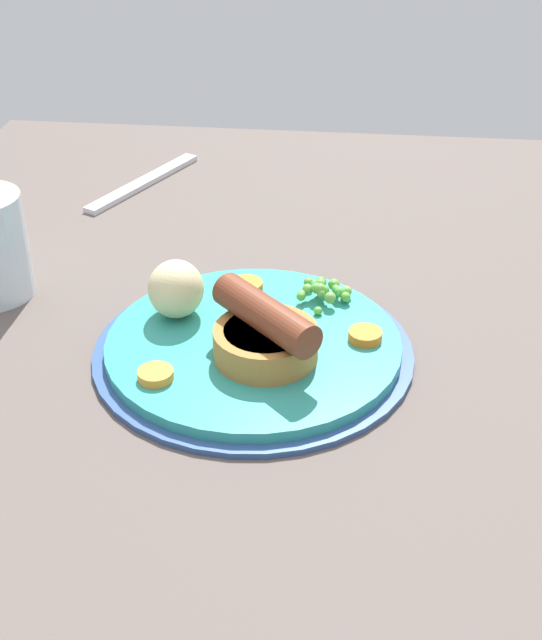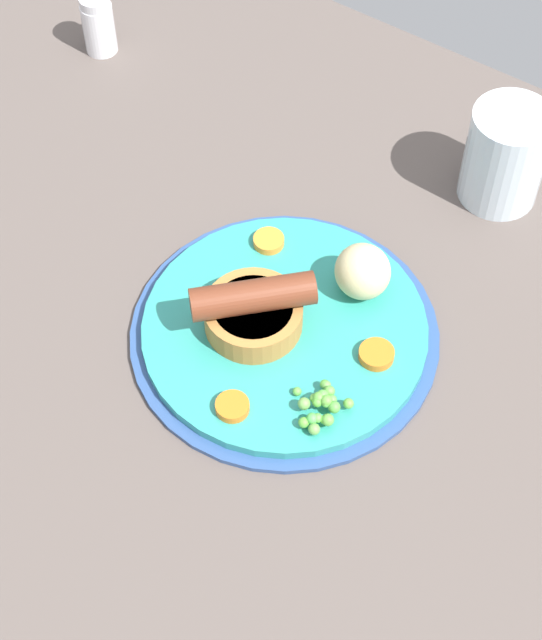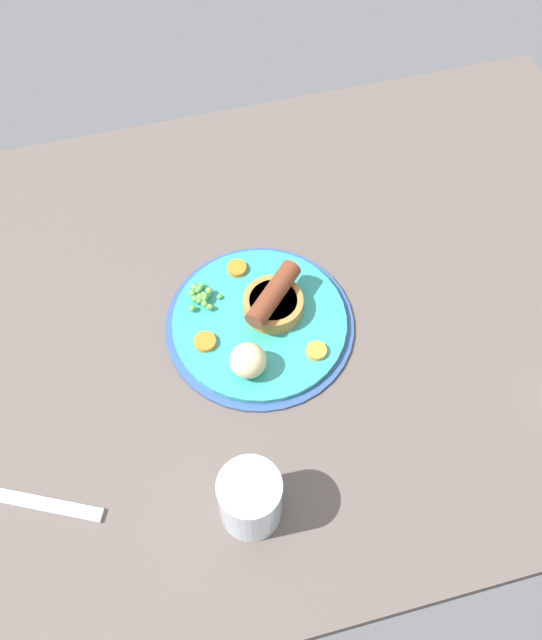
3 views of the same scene
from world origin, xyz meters
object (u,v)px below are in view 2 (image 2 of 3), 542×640
Objects in this scene: potato_chunk_0 at (363,272)px; pea_pile at (321,405)px; drinking_glass at (505,156)px; salt_shaker at (98,24)px; dinner_plate at (285,332)px; sausage_pudding at (250,313)px; carrot_slice_2 at (376,354)px; carrot_slice_1 at (232,407)px; carrot_slice_0 at (269,241)px.

pea_pile is at bearing 107.08° from potato_chunk_0.
drinking_glass is 1.47× the size of salt_shaker.
salt_shaker is (34.96, -19.14, 2.56)cm from dinner_plate.
salt_shaker is at bearing 6.60° from drinking_glass.
potato_chunk_0 is (-5.34, -8.28, 0.36)cm from sausage_pudding.
pea_pile reaches higher than carrot_slice_2.
sausage_pudding reaches higher than carrot_slice_1.
carrot_slice_2 is at bearing 157.59° from salt_shaker.
dinner_plate is 2.84× the size of sausage_pudding.
carrot_slice_1 is at bearing -110.44° from sausage_pudding.
potato_chunk_0 is (3.62, -11.79, 1.39)cm from pea_pile.
drinking_glass is at bearing 25.37° from sausage_pudding.
potato_chunk_0 is 40.09cm from salt_shaker.
drinking_glass reaches higher than carrot_slice_2.
salt_shaker reaches higher than pea_pile.
potato_chunk_0 is at bearing 77.24° from drinking_glass.
drinking_glass reaches higher than carrot_slice_1.
drinking_glass reaches higher than dinner_plate.
salt_shaker reaches higher than carrot_slice_0.
drinking_glass is at bearing -126.58° from carrot_slice_0.
potato_chunk_0 is 15.66cm from carrot_slice_1.
potato_chunk_0 is 0.76× the size of salt_shaker.
potato_chunk_0 is at bearing -72.92° from pea_pile.
pea_pile is at bearing 137.64° from carrot_slice_0.
sausage_pudding is 1.86× the size of potato_chunk_0.
potato_chunk_0 is 1.81× the size of carrot_slice_0.
drinking_glass is at bearing -173.40° from salt_shaker.
sausage_pudding is 38.77cm from salt_shaker.
dinner_plate is at bearing 11.59° from carrot_slice_2.
dinner_plate is 8.67cm from pea_pile.
carrot_slice_1 is (-6.95, 15.19, 0.02)cm from carrot_slice_0.
salt_shaker is (42.01, 4.86, -1.54)cm from drinking_glass.
drinking_glass reaches higher than sausage_pudding.
carrot_slice_1 is (-3.21, 7.10, -1.66)cm from sausage_pudding.
drinking_glass is (-9.27, -25.62, 1.23)cm from sausage_pudding.
salt_shaker is (41.71, -24.27, 0.72)cm from pea_pile.
potato_chunk_0 reaches higher than carrot_slice_2.
carrot_slice_1 is 45.51cm from salt_shaker.
drinking_glass is at bearing -88.46° from carrot_slice_2.
potato_chunk_0 is at bearing -97.90° from carrot_slice_1.
carrot_slice_2 is (-0.91, -6.70, -0.61)cm from pea_pile.
sausage_pudding is at bearing 36.17° from dinner_plate.
pea_pile reaches higher than carrot_slice_1.
drinking_glass is at bearing -90.59° from pea_pile.
carrot_slice_1 is 0.93× the size of carrot_slice_2.
pea_pile is 0.75× the size of salt_shaker.
dinner_plate is 3.97cm from sausage_pudding.
drinking_glass is (-13.01, -17.53, 2.91)cm from carrot_slice_0.
dinner_plate is 8.04cm from potato_chunk_0.
pea_pile is 0.99× the size of potato_chunk_0.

